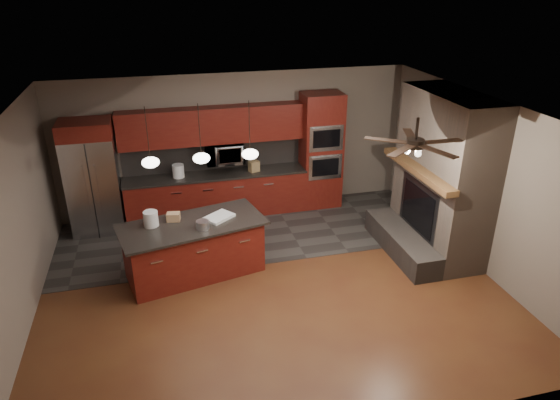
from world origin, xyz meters
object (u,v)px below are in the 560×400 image
object	(u,v)px
counter_box	(254,166)
paint_can	(203,225)
counter_bucket	(178,171)
kitchen_island	(194,248)
microwave	(224,153)
paint_tray	(219,217)
cardboard_box	(173,217)
oven_tower	(321,151)
refrigerator	(93,178)
white_bucket	(151,219)

from	to	relation	value
counter_box	paint_can	bearing A→B (deg)	-138.65
counter_bucket	paint_can	bearing A→B (deg)	-84.71
kitchen_island	counter_bucket	distance (m)	2.16
microwave	paint_tray	world-z (taller)	microwave
kitchen_island	cardboard_box	bearing A→B (deg)	134.94
oven_tower	cardboard_box	xyz separation A→B (m)	(-3.10, -1.90, -0.21)
oven_tower	refrigerator	xyz separation A→B (m)	(-4.45, -0.07, -0.12)
white_bucket	cardboard_box	distance (m)	0.36
refrigerator	counter_bucket	size ratio (longest dim) A/B	8.37
refrigerator	white_bucket	world-z (taller)	refrigerator
paint_can	oven_tower	bearing A→B (deg)	40.63
paint_can	cardboard_box	bearing A→B (deg)	136.38
cardboard_box	counter_box	world-z (taller)	counter_box
kitchen_island	paint_can	size ratio (longest dim) A/B	12.02
oven_tower	counter_box	bearing A→B (deg)	-178.27
oven_tower	paint_tray	bearing A→B (deg)	-140.03
cardboard_box	counter_bucket	bearing A→B (deg)	93.55
oven_tower	paint_tray	world-z (taller)	oven_tower
microwave	paint_tray	xyz separation A→B (m)	(-0.41, -2.06, -0.36)
paint_can	counter_bucket	distance (m)	2.32
paint_can	refrigerator	bearing A→B (deg)	128.49
paint_can	microwave	bearing A→B (deg)	73.36
paint_tray	counter_box	world-z (taller)	counter_box
refrigerator	kitchen_island	distance (m)	2.65
counter_bucket	paint_tray	bearing A→B (deg)	-75.83
microwave	paint_tray	distance (m)	2.13
refrigerator	counter_box	xyz separation A→B (m)	(3.04, 0.03, -0.07)
counter_bucket	counter_box	distance (m)	1.48
white_bucket	refrigerator	bearing A→B (deg)	117.58
white_bucket	counter_bucket	xyz separation A→B (m)	(0.55, 2.01, -0.01)
microwave	kitchen_island	distance (m)	2.44
oven_tower	refrigerator	world-z (taller)	oven_tower
kitchen_island	white_bucket	xyz separation A→B (m)	(-0.62, 0.07, 0.58)
oven_tower	counter_box	size ratio (longest dim) A/B	11.17
refrigerator	counter_box	distance (m)	3.04
paint_tray	paint_can	bearing A→B (deg)	-171.20
cardboard_box	kitchen_island	bearing A→B (deg)	-22.87
white_bucket	cardboard_box	size ratio (longest dim) A/B	1.18
microwave	kitchen_island	bearing A→B (deg)	-111.74
paint_tray	counter_box	size ratio (longest dim) A/B	2.10
paint_can	paint_tray	distance (m)	0.42
kitchen_island	counter_box	world-z (taller)	counter_box
counter_box	cardboard_box	bearing A→B (deg)	-151.55
oven_tower	paint_can	xyz separation A→B (m)	(-2.68, -2.30, -0.20)
counter_bucket	refrigerator	bearing A→B (deg)	-177.01
oven_tower	microwave	distance (m)	1.98
paint_can	counter_bucket	size ratio (longest dim) A/B	0.79
refrigerator	paint_can	world-z (taller)	refrigerator
white_bucket	kitchen_island	bearing A→B (deg)	-6.85
oven_tower	microwave	world-z (taller)	oven_tower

